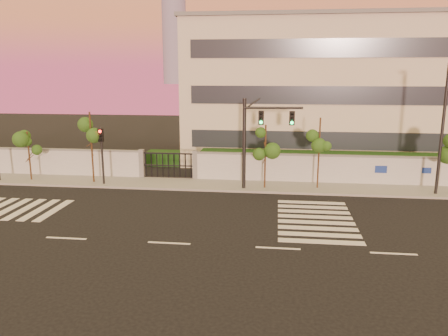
{
  "coord_description": "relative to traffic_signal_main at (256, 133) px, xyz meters",
  "views": [
    {
      "loc": [
        4.8,
        -18.49,
        7.72
      ],
      "look_at": [
        1.83,
        6.0,
        2.3
      ],
      "focal_mm": 35.0,
      "sensor_mm": 36.0,
      "label": 1
    }
  ],
  "objects": [
    {
      "name": "ground",
      "position": [
        -3.48,
        -9.7,
        -3.85
      ],
      "size": [
        120.0,
        120.0,
        0.0
      ],
      "primitive_type": "plane",
      "color": "black",
      "rests_on": "ground"
    },
    {
      "name": "sidewalk",
      "position": [
        -3.48,
        0.8,
        -3.77
      ],
      "size": [
        60.0,
        3.0,
        0.15
      ],
      "primitive_type": "cube",
      "color": "gray",
      "rests_on": "ground"
    },
    {
      "name": "perimeter_wall",
      "position": [
        -3.38,
        2.3,
        -2.78
      ],
      "size": [
        60.0,
        0.36,
        2.2
      ],
      "color": "#AFB1B6",
      "rests_on": "ground"
    },
    {
      "name": "hedge_row",
      "position": [
        -2.32,
        5.04,
        -3.03
      ],
      "size": [
        41.0,
        4.25,
        1.8
      ],
      "color": "black",
      "rests_on": "ground"
    },
    {
      "name": "institutional_building",
      "position": [
        5.52,
        12.29,
        2.31
      ],
      "size": [
        24.4,
        12.4,
        12.25
      ],
      "color": "beige",
      "rests_on": "ground"
    },
    {
      "name": "road_markings",
      "position": [
        -5.06,
        -5.94,
        -3.84
      ],
      "size": [
        57.0,
        7.62,
        0.02
      ],
      "color": "silver",
      "rests_on": "ground"
    },
    {
      "name": "street_tree_b",
      "position": [
        -16.18,
        0.55,
        -1.17
      ],
      "size": [
        1.41,
        1.12,
        3.63
      ],
      "color": "#382314",
      "rests_on": "ground"
    },
    {
      "name": "street_tree_c",
      "position": [
        -11.42,
        0.46,
        -0.11
      ],
      "size": [
        1.48,
        1.18,
        5.08
      ],
      "color": "#382314",
      "rests_on": "ground"
    },
    {
      "name": "street_tree_d",
      "position": [
        0.64,
        0.33,
        -0.63
      ],
      "size": [
        1.4,
        1.11,
        4.37
      ],
      "color": "#382314",
      "rests_on": "ground"
    },
    {
      "name": "street_tree_e",
      "position": [
        4.15,
        0.7,
        -0.29
      ],
      "size": [
        1.31,
        1.04,
        4.85
      ],
      "color": "#382314",
      "rests_on": "ground"
    },
    {
      "name": "traffic_signal_main",
      "position": [
        0.0,
        0.0,
        0.0
      ],
      "size": [
        3.85,
        0.45,
        6.09
      ],
      "rotation": [
        0.0,
        0.0,
        0.06
      ],
      "color": "black",
      "rests_on": "ground"
    },
    {
      "name": "traffic_signal_secondary",
      "position": [
        -10.52,
        -0.04,
        -1.25
      ],
      "size": [
        0.32,
        0.32,
        4.09
      ],
      "rotation": [
        0.0,
        0.0,
        0.26
      ],
      "color": "black",
      "rests_on": "ground"
    },
    {
      "name": "streetlight_east",
      "position": [
        11.51,
        -0.08,
        0.85
      ],
      "size": [
        0.52,
        2.09,
        8.69
      ],
      "color": "black",
      "rests_on": "ground"
    }
  ]
}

